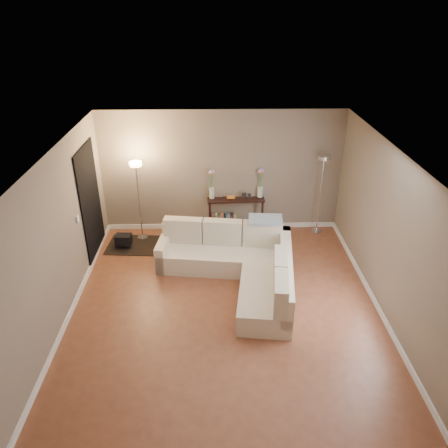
{
  "coord_description": "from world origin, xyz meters",
  "views": [
    {
      "loc": [
        -0.16,
        -5.79,
        4.54
      ],
      "look_at": [
        0.0,
        0.8,
        1.1
      ],
      "focal_mm": 35.0,
      "sensor_mm": 36.0,
      "label": 1
    }
  ],
  "objects_px": {
    "sectional_sofa": "(239,263)",
    "floor_lamp_lit": "(138,186)",
    "floor_lamp_unlit": "(322,179)",
    "console_table": "(232,212)"
  },
  "relations": [
    {
      "from": "floor_lamp_lit",
      "to": "console_table",
      "type": "bearing_deg",
      "value": 9.72
    },
    {
      "from": "sectional_sofa",
      "to": "console_table",
      "type": "distance_m",
      "value": 1.87
    },
    {
      "from": "sectional_sofa",
      "to": "floor_lamp_lit",
      "type": "distance_m",
      "value": 2.64
    },
    {
      "from": "floor_lamp_unlit",
      "to": "sectional_sofa",
      "type": "bearing_deg",
      "value": -135.8
    },
    {
      "from": "sectional_sofa",
      "to": "floor_lamp_lit",
      "type": "relative_size",
      "value": 1.55
    },
    {
      "from": "sectional_sofa",
      "to": "floor_lamp_unlit",
      "type": "xyz_separation_m",
      "value": [
        1.78,
        1.73,
        0.9
      ]
    },
    {
      "from": "console_table",
      "to": "floor_lamp_lit",
      "type": "height_order",
      "value": "floor_lamp_lit"
    },
    {
      "from": "console_table",
      "to": "sectional_sofa",
      "type": "bearing_deg",
      "value": -88.39
    },
    {
      "from": "sectional_sofa",
      "to": "console_table",
      "type": "relative_size",
      "value": 2.16
    },
    {
      "from": "sectional_sofa",
      "to": "console_table",
      "type": "height_order",
      "value": "sectional_sofa"
    }
  ]
}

